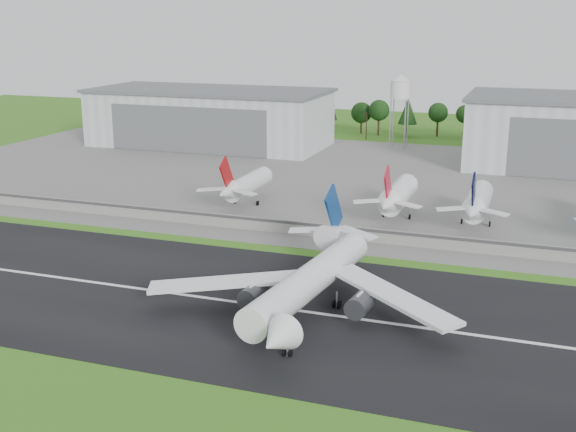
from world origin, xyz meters
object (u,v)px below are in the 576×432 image
at_px(parked_jet_red_b, 396,196).
at_px(parked_jet_red_a, 244,185).
at_px(parked_jet_navy, 477,203).
at_px(main_airliner, 309,288).

bearing_deg(parked_jet_red_b, parked_jet_red_a, -179.93).
xyz_separation_m(parked_jet_red_b, parked_jet_navy, (20.48, -0.01, -0.10)).
bearing_deg(main_airliner, parked_jet_navy, -102.17).
bearing_deg(parked_jet_red_a, parked_jet_red_b, 0.07).
height_order(parked_jet_red_b, parked_jet_navy, parked_jet_red_b).
distance_m(main_airliner, parked_jet_red_b, 67.09).
distance_m(main_airliner, parked_jet_red_a, 78.45).
height_order(main_airliner, parked_jet_red_b, main_airliner).
height_order(main_airliner, parked_jet_red_a, main_airliner).
bearing_deg(parked_jet_navy, main_airliner, -108.85).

